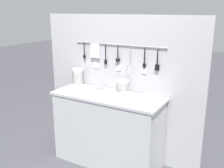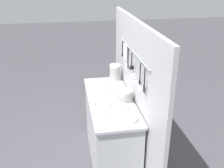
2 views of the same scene
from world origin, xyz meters
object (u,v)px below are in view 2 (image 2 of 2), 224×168
at_px(cup_beside_plates, 103,83).
at_px(cup_back_left, 107,113).
at_px(bowl_stack_short_front, 115,73).
at_px(plate_stack, 126,118).
at_px(cup_back_right, 122,105).
at_px(steel_mixing_bowl, 119,89).
at_px(cup_by_caddy, 116,95).
at_px(cup_edge_far, 102,90).
at_px(cup_front_right, 109,104).
at_px(bowl_stack_wide_centre, 126,96).
at_px(cup_front_left, 93,103).
at_px(cup_mid_row, 107,95).

distance_m(cup_beside_plates, cup_back_left, 0.80).
relative_size(bowl_stack_short_front, plate_stack, 0.96).
xyz_separation_m(cup_back_left, cup_back_right, (-0.15, 0.20, 0.00)).
bearing_deg(cup_beside_plates, steel_mixing_bowl, 36.97).
bearing_deg(steel_mixing_bowl, cup_by_caddy, -20.96).
bearing_deg(plate_stack, bowl_stack_short_front, 175.29).
xyz_separation_m(steel_mixing_bowl, cup_beside_plates, (-0.22, -0.17, 0.00)).
relative_size(cup_edge_far, cup_front_right, 1.00).
bearing_deg(bowl_stack_wide_centre, steel_mixing_bowl, -177.46).
distance_m(steel_mixing_bowl, cup_by_caddy, 0.19).
bearing_deg(cup_back_left, cup_by_caddy, 156.08).
relative_size(bowl_stack_wide_centre, cup_back_right, 3.43).
height_order(bowl_stack_wide_centre, cup_by_caddy, bowl_stack_wide_centre).
distance_m(bowl_stack_short_front, cup_back_right, 0.77).
xyz_separation_m(bowl_stack_wide_centre, cup_edge_far, (-0.32, -0.23, -0.05)).
height_order(steel_mixing_bowl, cup_back_right, cup_back_right).
xyz_separation_m(plate_stack, cup_back_left, (-0.14, -0.17, -0.00)).
bearing_deg(plate_stack, cup_beside_plates, -174.45).
xyz_separation_m(cup_front_left, cup_back_right, (0.10, 0.31, 0.00)).
bearing_deg(cup_front_left, cup_back_left, 25.32).
distance_m(bowl_stack_wide_centre, cup_beside_plates, 0.58).
xyz_separation_m(bowl_stack_wide_centre, cup_beside_plates, (-0.55, -0.18, -0.05)).
bearing_deg(bowl_stack_wide_centre, cup_front_right, -75.13).
distance_m(cup_back_left, cup_mid_row, 0.44).
xyz_separation_m(cup_edge_far, cup_back_right, (0.43, 0.16, 0.00)).
bearing_deg(bowl_stack_wide_centre, bowl_stack_short_front, -179.81).
relative_size(cup_beside_plates, cup_back_right, 1.00).
relative_size(steel_mixing_bowl, cup_beside_plates, 2.34).
height_order(steel_mixing_bowl, cup_front_right, cup_front_right).
relative_size(plate_stack, cup_mid_row, 5.23).
distance_m(cup_by_caddy, cup_edge_far, 0.23).
bearing_deg(cup_back_left, bowl_stack_short_front, 164.22).
height_order(cup_edge_far, cup_back_left, same).
bearing_deg(bowl_stack_short_front, bowl_stack_wide_centre, 0.19).
xyz_separation_m(steel_mixing_bowl, cup_front_left, (0.33, -0.36, 0.00)).
distance_m(plate_stack, cup_front_right, 0.36).
bearing_deg(cup_by_caddy, bowl_stack_short_front, 171.04).
relative_size(cup_front_left, cup_mid_row, 1.00).
bearing_deg(cup_back_right, bowl_stack_short_front, 175.43).
bearing_deg(steel_mixing_bowl, cup_front_right, -26.49).
relative_size(cup_by_caddy, cup_mid_row, 1.00).
relative_size(cup_back_right, cup_front_right, 1.00).
height_order(cup_back_right, cup_front_right, same).
height_order(bowl_stack_wide_centre, cup_mid_row, bowl_stack_wide_centre).
xyz_separation_m(plate_stack, cup_front_left, (-0.39, -0.29, -0.00)).
xyz_separation_m(bowl_stack_wide_centre, cup_back_left, (0.25, -0.26, -0.05)).
bearing_deg(plate_stack, cup_edge_far, -169.22).
bearing_deg(cup_back_left, cup_edge_far, 176.46).
height_order(steel_mixing_bowl, cup_mid_row, cup_mid_row).
xyz_separation_m(cup_mid_row, cup_front_right, (0.24, -0.02, 0.00)).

